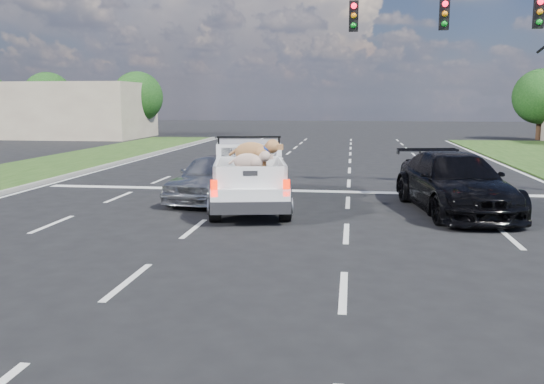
{
  "coord_description": "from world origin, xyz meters",
  "views": [
    {
      "loc": [
        1.83,
        -8.64,
        2.91
      ],
      "look_at": [
        0.35,
        2.0,
        1.22
      ],
      "focal_mm": 38.0,
      "sensor_mm": 36.0,
      "label": 1
    }
  ],
  "objects_px": {
    "traffic_signal": "(530,42)",
    "silver_sedan": "(214,177)",
    "black_coupe": "(455,183)",
    "pickup_truck": "(249,174)"
  },
  "relations": [
    {
      "from": "traffic_signal",
      "to": "silver_sedan",
      "type": "bearing_deg",
      "value": -164.14
    },
    {
      "from": "black_coupe",
      "to": "pickup_truck",
      "type": "bearing_deg",
      "value": 170.1
    },
    {
      "from": "traffic_signal",
      "to": "silver_sedan",
      "type": "distance_m",
      "value": 10.56
    },
    {
      "from": "traffic_signal",
      "to": "black_coupe",
      "type": "distance_m",
      "value": 5.91
    },
    {
      "from": "traffic_signal",
      "to": "pickup_truck",
      "type": "bearing_deg",
      "value": -156.75
    },
    {
      "from": "silver_sedan",
      "to": "black_coupe",
      "type": "relative_size",
      "value": 0.77
    },
    {
      "from": "pickup_truck",
      "to": "silver_sedan",
      "type": "distance_m",
      "value": 1.5
    },
    {
      "from": "pickup_truck",
      "to": "silver_sedan",
      "type": "xyz_separation_m",
      "value": [
        -1.22,
        0.84,
        -0.23
      ]
    },
    {
      "from": "traffic_signal",
      "to": "pickup_truck",
      "type": "height_order",
      "value": "traffic_signal"
    },
    {
      "from": "traffic_signal",
      "to": "silver_sedan",
      "type": "height_order",
      "value": "traffic_signal"
    }
  ]
}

